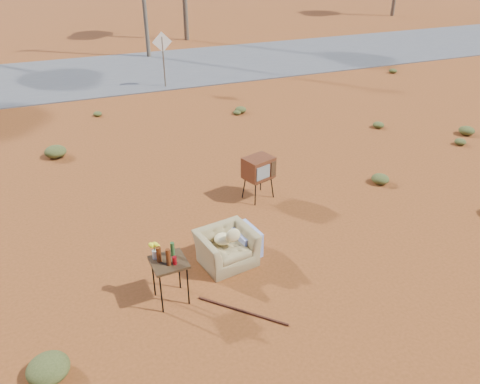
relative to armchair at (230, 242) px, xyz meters
name	(u,v)px	position (x,y,z in m)	size (l,w,h in m)	color
ground	(241,266)	(0.12, -0.25, -0.42)	(140.00, 140.00, 0.00)	brown
highway	(117,72)	(0.12, 14.75, -0.40)	(140.00, 7.00, 0.04)	#565659
armchair	(230,242)	(0.00, 0.00, 0.00)	(1.28, 0.95, 0.89)	#947F50
tv_unit	(259,168)	(1.47, 2.02, 0.36)	(0.77, 0.69, 1.04)	black
side_table	(166,259)	(-1.37, -0.64, 0.43)	(0.61, 0.61, 1.15)	#382714
rusty_bar	(242,311)	(-0.31, -1.40, -0.40)	(0.04, 0.04, 1.63)	#491B13
road_sign	(163,50)	(1.62, 11.75, 1.08)	(0.78, 0.06, 2.19)	brown
scrub_patch	(148,170)	(-0.70, 4.16, -0.28)	(17.49, 8.07, 0.33)	#515726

